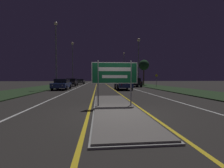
{
  "coord_description": "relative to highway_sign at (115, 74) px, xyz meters",
  "views": [
    {
      "loc": [
        -0.85,
        -6.29,
        1.49
      ],
      "look_at": [
        0.0,
        2.79,
        1.15
      ],
      "focal_mm": 24.0,
      "sensor_mm": 36.0,
      "label": 1
    }
  ],
  "objects": [
    {
      "name": "car_approaching_2",
      "position": [
        -5.53,
        32.7,
        -0.96
      ],
      "size": [
        2.04,
        4.45,
        1.34
      ],
      "color": "#4C514C",
      "rests_on": "ground_plane"
    },
    {
      "name": "edge_line_white_right",
      "position": [
        7.2,
        23.71,
        -1.69
      ],
      "size": [
        0.1,
        70.0,
        0.01
      ],
      "color": "silver",
      "rests_on": "ground_plane"
    },
    {
      "name": "ground_plane",
      "position": [
        0.0,
        -1.29,
        -1.7
      ],
      "size": [
        160.0,
        160.0,
        0.0
      ],
      "primitive_type": "plane",
      "color": "#282623"
    },
    {
      "name": "centre_line_yellow_left",
      "position": [
        -1.26,
        23.71,
        -1.69
      ],
      "size": [
        0.12,
        70.0,
        0.01
      ],
      "color": "gold",
      "rests_on": "ground_plane"
    },
    {
      "name": "car_approaching_1",
      "position": [
        -6.02,
        22.43,
        -0.9
      ],
      "size": [
        2.01,
        4.41,
        1.49
      ],
      "color": "black",
      "rests_on": "ground_plane"
    },
    {
      "name": "streetlight_left_far",
      "position": [
        -6.38,
        25.88,
        4.74
      ],
      "size": [
        0.6,
        0.6,
        9.41
      ],
      "color": "gray",
      "rests_on": "ground_plane"
    },
    {
      "name": "warning_sign",
      "position": [
        9.5,
        18.19,
        -0.27
      ],
      "size": [
        0.6,
        0.06,
        2.23
      ],
      "color": "gray",
      "rests_on": "verge_right"
    },
    {
      "name": "car_approaching_0",
      "position": [
        -5.68,
        12.97,
        -0.94
      ],
      "size": [
        1.95,
        4.39,
        1.43
      ],
      "color": "navy",
      "rests_on": "ground_plane"
    },
    {
      "name": "edge_line_white_left",
      "position": [
        -7.2,
        23.71,
        -1.69
      ],
      "size": [
        0.1,
        70.0,
        0.01
      ],
      "color": "silver",
      "rests_on": "ground_plane"
    },
    {
      "name": "verge_right",
      "position": [
        9.5,
        18.71,
        -1.66
      ],
      "size": [
        5.0,
        100.0,
        0.08
      ],
      "color": "#23381E",
      "rests_on": "ground_plane"
    },
    {
      "name": "streetlight_right_near",
      "position": [
        6.67,
        19.81,
        4.49
      ],
      "size": [
        0.6,
        0.6,
        8.94
      ],
      "color": "gray",
      "rests_on": "ground_plane"
    },
    {
      "name": "lane_line_white_right",
      "position": [
        4.2,
        23.71,
        -1.69
      ],
      "size": [
        0.12,
        70.0,
        0.01
      ],
      "color": "silver",
      "rests_on": "ground_plane"
    },
    {
      "name": "verge_left",
      "position": [
        -9.5,
        18.71,
        -1.66
      ],
      "size": [
        5.0,
        100.0,
        0.08
      ],
      "color": "#23381E",
      "rests_on": "ground_plane"
    },
    {
      "name": "streetlight_left_near",
      "position": [
        -6.25,
        12.51,
        3.55
      ],
      "size": [
        0.44,
        0.44,
        8.77
      ],
      "color": "gray",
      "rests_on": "ground_plane"
    },
    {
      "name": "lane_line_white_left",
      "position": [
        -4.2,
        23.71,
        -1.69
      ],
      "size": [
        0.12,
        70.0,
        0.01
      ],
      "color": "silver",
      "rests_on": "ground_plane"
    },
    {
      "name": "car_receding_0",
      "position": [
        2.46,
        12.1,
        -0.93
      ],
      "size": [
        1.94,
        4.65,
        1.4
      ],
      "color": "navy",
      "rests_on": "ground_plane"
    },
    {
      "name": "car_receding_1",
      "position": [
        5.75,
        19.2,
        -0.88
      ],
      "size": [
        1.98,
        4.6,
        1.58
      ],
      "color": "black",
      "rests_on": "ground_plane"
    },
    {
      "name": "centre_line_yellow_right",
      "position": [
        1.26,
        23.71,
        -1.69
      ],
      "size": [
        0.12,
        70.0,
        0.01
      ],
      "color": "gold",
      "rests_on": "ground_plane"
    },
    {
      "name": "median_island",
      "position": [
        0.0,
        0.0,
        -1.66
      ],
      "size": [
        2.13,
        9.03,
        0.1
      ],
      "color": "#999993",
      "rests_on": "ground_plane"
    },
    {
      "name": "highway_sign",
      "position": [
        0.0,
        0.0,
        0.0
      ],
      "size": [
        2.34,
        0.07,
        2.31
      ],
      "color": "gray",
      "rests_on": "median_island"
    },
    {
      "name": "roadside_palm_right",
      "position": [
        9.07,
        24.24,
        2.67
      ],
      "size": [
        2.24,
        2.24,
        5.45
      ],
      "color": "#4C3823",
      "rests_on": "verge_right"
    },
    {
      "name": "streetlight_right_far",
      "position": [
        6.66,
        35.64,
        3.8
      ],
      "size": [
        0.46,
        0.46,
        9.1
      ],
      "color": "gray",
      "rests_on": "ground_plane"
    }
  ]
}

